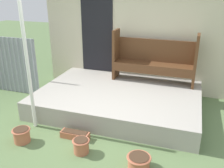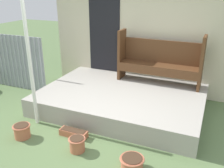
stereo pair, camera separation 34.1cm
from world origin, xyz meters
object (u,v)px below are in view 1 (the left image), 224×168
Objects in this scene: flower_pot_middle at (81,145)px; bench at (154,58)px; flower_pot_right at (139,162)px; flower_pot_left at (22,135)px; support_post at (28,67)px; planter_box_rect at (75,135)px.

bench is at bearing 74.90° from flower_pot_middle.
flower_pot_left is at bearing 179.40° from flower_pot_right.
bench reaches higher than flower_pot_left.
flower_pot_left is at bearing -177.53° from flower_pot_middle.
support_post is 1.59m from flower_pot_middle.
flower_pot_left is 1.98m from flower_pot_right.
flower_pot_left is at bearing -123.44° from bench.
flower_pot_left is at bearing -79.95° from support_post.
bench is at bearing 95.76° from flower_pot_right.
bench is 3.15m from flower_pot_left.
support_post is at bearing 165.96° from flower_pot_right.
flower_pot_middle is at bearing -50.58° from planter_box_rect.
support_post reaches higher than planter_box_rect.
support_post is at bearing 158.46° from flower_pot_middle.
flower_pot_middle is (1.14, -0.45, -1.01)m from support_post.
bench is at bearing 66.45° from planter_box_rect.
bench reaches higher than flower_pot_middle.
flower_pot_left is 0.61× the size of planter_box_rect.
support_post is at bearing -130.90° from bench.
planter_box_rect is at bearing -112.67° from bench.
flower_pot_middle is at bearing -104.21° from bench.
bench is 2.68m from flower_pot_middle.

